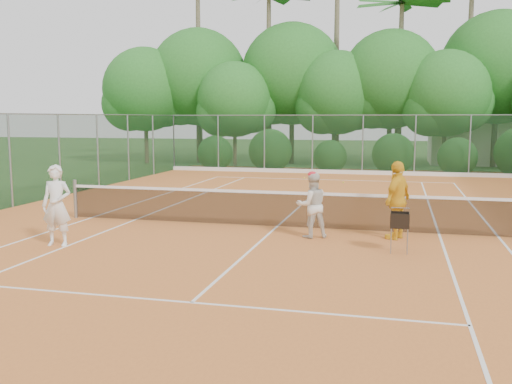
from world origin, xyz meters
TOP-DOWN VIEW (x-y plane):
  - ground at (0.00, 0.00)m, footprint 120.00×120.00m
  - clay_court at (0.00, 0.00)m, footprint 18.00×36.00m
  - club_building at (9.00, 24.00)m, footprint 8.00×5.00m
  - tennis_net at (0.00, 0.00)m, footprint 11.97×0.10m
  - player_white at (-4.34, -3.33)m, footprint 0.72×0.53m
  - player_center_grp at (1.09, -1.07)m, footprint 0.94×0.86m
  - player_yellow at (3.08, -0.72)m, footprint 0.88×1.18m
  - ball_hopper at (3.14, -2.16)m, footprint 0.38×0.38m
  - stray_ball_a at (-1.23, 12.13)m, footprint 0.07×0.07m
  - stray_ball_b at (-1.05, 12.54)m, footprint 0.07×0.07m
  - stray_ball_c at (0.75, 10.68)m, footprint 0.07×0.07m
  - court_markings at (0.00, 0.00)m, footprint 11.03×23.83m
  - fence_back at (0.00, 15.00)m, footprint 18.07×0.07m
  - tropical_treeline at (1.43, 20.22)m, footprint 32.10×8.49m

SIDE VIEW (x-z plane):
  - ground at x=0.00m, z-range 0.00..0.00m
  - clay_court at x=0.00m, z-range 0.00..0.02m
  - court_markings at x=0.00m, z-range 0.02..0.03m
  - stray_ball_a at x=-1.23m, z-range 0.02..0.09m
  - stray_ball_b at x=-1.05m, z-range 0.02..0.09m
  - stray_ball_c at x=0.75m, z-range 0.02..0.09m
  - tennis_net at x=0.00m, z-range -0.02..1.08m
  - ball_hopper at x=3.14m, z-range 0.27..1.14m
  - player_center_grp at x=1.09m, z-range 0.01..1.61m
  - player_white at x=-4.34m, z-range 0.02..1.85m
  - player_yellow at x=3.08m, z-range 0.02..1.88m
  - club_building at x=9.00m, z-range 0.00..3.00m
  - fence_back at x=0.00m, z-range 0.02..3.02m
  - tropical_treeline at x=1.43m, z-range -2.40..12.63m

